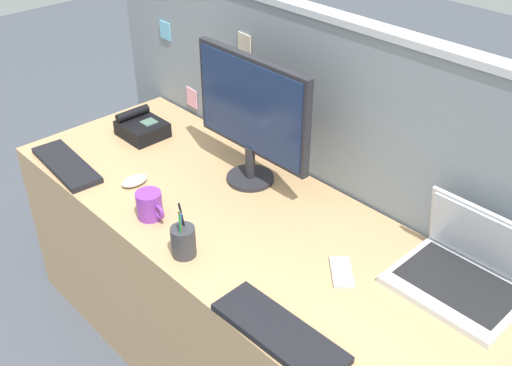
{
  "coord_description": "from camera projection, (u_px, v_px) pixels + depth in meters",
  "views": [
    {
      "loc": [
        1.21,
        -1.09,
        1.92
      ],
      "look_at": [
        0.0,
        0.05,
        0.84
      ],
      "focal_mm": 42.09,
      "sensor_mm": 36.0,
      "label": 1
    }
  ],
  "objects": [
    {
      "name": "cubicle_divider",
      "position": [
        322.0,
        186.0,
        2.27
      ],
      "size": [
        2.4,
        0.08,
        1.33
      ],
      "color": "gray",
      "rests_on": "ground_plane"
    },
    {
      "name": "desk_phone",
      "position": [
        142.0,
        127.0,
        2.49
      ],
      "size": [
        0.18,
        0.16,
        0.1
      ],
      "color": "black",
      "rests_on": "desk"
    },
    {
      "name": "keyboard_spare",
      "position": [
        279.0,
        332.0,
        1.58
      ],
      "size": [
        0.4,
        0.14,
        0.02
      ],
      "primitive_type": "cube",
      "rotation": [
        0.0,
        0.0,
        0.03
      ],
      "color": "black",
      "rests_on": "desk"
    },
    {
      "name": "keyboard_main",
      "position": [
        66.0,
        165.0,
        2.29
      ],
      "size": [
        0.39,
        0.15,
        0.02
      ],
      "primitive_type": "cube",
      "rotation": [
        0.0,
        0.0,
        -0.08
      ],
      "color": "black",
      "rests_on": "desk"
    },
    {
      "name": "pen_cup",
      "position": [
        183.0,
        241.0,
        1.83
      ],
      "size": [
        0.08,
        0.08,
        0.18
      ],
      "color": "#333338",
      "rests_on": "desk"
    },
    {
      "name": "desktop_monitor",
      "position": [
        252.0,
        112.0,
        2.07
      ],
      "size": [
        0.52,
        0.17,
        0.48
      ],
      "color": "#232328",
      "rests_on": "desk"
    },
    {
      "name": "laptop",
      "position": [
        466.0,
        269.0,
        1.73
      ],
      "size": [
        0.35,
        0.28,
        0.23
      ],
      "color": "silver",
      "rests_on": "desk"
    },
    {
      "name": "computer_mouse_right_hand",
      "position": [
        134.0,
        181.0,
        2.18
      ],
      "size": [
        0.06,
        0.1,
        0.03
      ],
      "primitive_type": "ellipsoid",
      "rotation": [
        0.0,
        0.0,
        -0.04
      ],
      "color": "silver",
      "rests_on": "desk"
    },
    {
      "name": "coffee_mug",
      "position": [
        150.0,
        205.0,
        2.0
      ],
      "size": [
        0.13,
        0.09,
        0.1
      ],
      "color": "purple",
      "rests_on": "desk"
    },
    {
      "name": "ground_plane",
      "position": [
        247.0,
        362.0,
        2.41
      ],
      "size": [
        10.0,
        10.0,
        0.0
      ],
      "primitive_type": "plane",
      "color": "#424751"
    },
    {
      "name": "cell_phone_silver_slab",
      "position": [
        342.0,
        272.0,
        1.79
      ],
      "size": [
        0.14,
        0.14,
        0.01
      ],
      "primitive_type": "cube",
      "rotation": [
        0.0,
        0.0,
        0.82
      ],
      "color": "#B7BAC1",
      "rests_on": "desk"
    },
    {
      "name": "desk",
      "position": [
        246.0,
        296.0,
        2.22
      ],
      "size": [
        1.97,
        0.71,
        0.72
      ],
      "primitive_type": "cube",
      "color": "tan",
      "rests_on": "ground_plane"
    }
  ]
}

